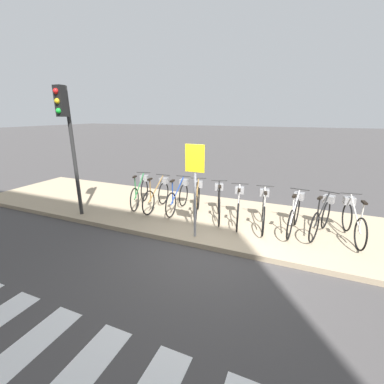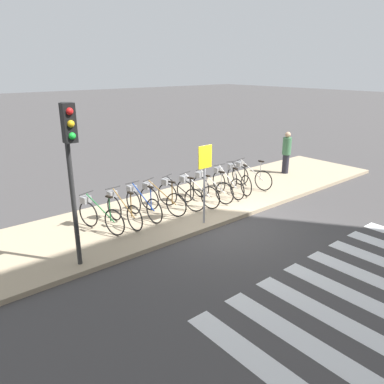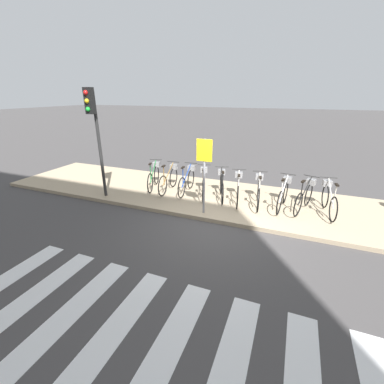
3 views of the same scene
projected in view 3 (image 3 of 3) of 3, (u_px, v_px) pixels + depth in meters
ground_plane at (216, 224)px, 7.18m from camera, size 120.00×120.00×0.00m
sidewalk at (230, 200)px, 8.64m from camera, size 16.82×3.41×0.12m
parked_bicycle_0 at (154, 176)px, 9.45m from camera, size 0.61×1.63×1.03m
parked_bicycle_1 at (169, 178)px, 9.17m from camera, size 0.46×1.68×1.03m
parked_bicycle_2 at (187, 180)px, 9.00m from camera, size 0.46×1.68×1.03m
parked_bicycle_3 at (203, 182)px, 8.77m from camera, size 0.64×1.62×1.03m
parked_bicycle_4 at (222, 185)px, 8.52m from camera, size 0.65×1.61×1.03m
parked_bicycle_5 at (238, 188)px, 8.22m from camera, size 0.51×1.66×1.03m
parked_bicycle_6 at (259, 190)px, 8.02m from camera, size 0.46×1.67×1.03m
parked_bicycle_7 at (284, 193)px, 7.78m from camera, size 0.46×1.68×1.03m
parked_bicycle_8 at (305, 196)px, 7.61m from camera, size 0.64×1.62×1.03m
parked_bicycle_9 at (329, 198)px, 7.42m from camera, size 0.46×1.67×1.03m
traffic_light at (94, 121)px, 7.84m from camera, size 0.24×0.40×3.46m
sign_post at (204, 164)px, 7.02m from camera, size 0.44×0.07×2.16m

